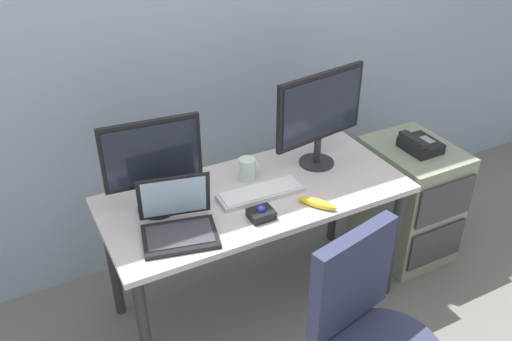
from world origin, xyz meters
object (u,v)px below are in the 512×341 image
desk_phone (420,144)px  monitor_side (152,160)px  coffee_mug (248,169)px  laptop (178,222)px  banana (317,203)px  monitor_main (320,112)px  keyboard (261,193)px  trackball_mouse (261,214)px  cell_phone (194,186)px  file_cabinet (408,201)px

desk_phone → monitor_side: 1.47m
coffee_mug → laptop: bearing=-151.9°
coffee_mug → banana: (0.17, -0.36, -0.04)m
desk_phone → monitor_main: (-0.59, 0.12, 0.27)m
desk_phone → banana: (-0.80, -0.21, 0.00)m
desk_phone → keyboard: desk_phone is taller
trackball_mouse → cell_phone: (-0.17, 0.37, -0.02)m
desk_phone → banana: 0.82m
file_cabinet → banana: size_ratio=3.66×
trackball_mouse → cell_phone: trackball_mouse is taller
laptop → cell_phone: bearing=57.4°
desk_phone → trackball_mouse: 1.07m
laptop → cell_phone: (0.19, 0.30, -0.05)m
monitor_side → coffee_mug: monitor_side is taller
desk_phone → laptop: (-1.42, -0.09, 0.03)m
keyboard → cell_phone: size_ratio=2.92×
keyboard → cell_phone: (-0.25, 0.21, -0.01)m
keyboard → laptop: laptop is taller
monitor_side → keyboard: bearing=-14.2°
desk_phone → cell_phone: size_ratio=1.41×
file_cabinet → trackball_mouse: bearing=-170.3°
coffee_mug → monitor_side: bearing=-175.4°
keyboard → laptop: bearing=-169.0°
keyboard → trackball_mouse: bearing=-117.1°
keyboard → laptop: size_ratio=1.15×
cell_phone → keyboard: bearing=-56.9°
monitor_main → trackball_mouse: 0.61m
monitor_main → banana: size_ratio=2.76×
coffee_mug → cell_phone: size_ratio=0.79×
file_cabinet → trackball_mouse: size_ratio=6.31×
laptop → banana: 0.63m
keyboard → coffee_mug: coffee_mug is taller
monitor_main → coffee_mug: size_ratio=4.67×
monitor_main → monitor_side: size_ratio=1.19×
desk_phone → laptop: 1.42m
trackball_mouse → cell_phone: size_ratio=0.77×
file_cabinet → monitor_main: monitor_main is taller
file_cabinet → coffee_mug: coffee_mug is taller
keyboard → banana: banana is taller
trackball_mouse → banana: size_ratio=0.58×
monitor_side → keyboard: 0.54m
monitor_side → cell_phone: bearing=23.7°
file_cabinet → desk_phone: desk_phone is taller
laptop → desk_phone: bearing=3.7°
monitor_main → banana: 0.47m
laptop → file_cabinet: bearing=4.4°
file_cabinet → coffee_mug: bearing=172.3°
desk_phone → trackball_mouse: bearing=-171.1°
desk_phone → monitor_main: 0.66m
monitor_main → keyboard: size_ratio=1.27×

